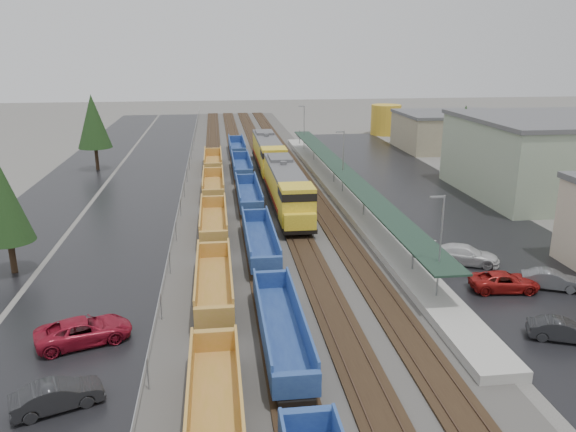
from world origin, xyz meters
The scene contains 22 objects.
ballast_strip centered at (0.00, 60.00, 0.04)m, with size 20.00×160.00×0.08m, color #302D2B.
trackbed centered at (0.00, 60.00, 0.16)m, with size 14.60×160.00×0.22m.
west_parking_lot centered at (-15.00, 60.00, 0.01)m, with size 10.00×160.00×0.02m, color black.
west_road centered at (-25.00, 60.00, 0.01)m, with size 9.00×160.00×0.02m, color black.
east_commuter_lot centered at (19.00, 50.00, 0.01)m, with size 16.00×100.00×0.02m, color black.
station_platform centered at (9.50, 50.01, 0.73)m, with size 3.00×80.00×8.00m.
chainlink_fence centered at (-9.50, 58.44, 1.61)m, with size 0.08×160.04×2.02m.
distant_hills centered at (44.79, 210.68, 0.00)m, with size 301.00×140.00×25.20m.
tree_west_near centered at (-22.00, 30.00, 5.82)m, with size 3.96×3.96×9.00m.
tree_west_far centered at (-23.00, 70.00, 7.12)m, with size 4.84×4.84×11.00m.
tree_east centered at (28.00, 58.00, 6.47)m, with size 4.40×4.40×10.00m.
locomotive_lead centered at (2.00, 44.53, 2.61)m, with size 3.31×21.83×4.94m.
locomotive_trail centered at (2.00, 65.53, 2.61)m, with size 3.31×21.83×4.94m.
well_string_yellow centered at (-6.00, 30.60, 1.13)m, with size 2.55×87.58×2.26m.
well_string_blue centered at (-2.00, 31.93, 1.12)m, with size 2.50×110.15×2.21m.
storage_tank centered at (29.46, 98.34, 3.04)m, with size 6.08×6.08×6.08m, color gold.
parked_car_west_b centered at (-13.86, 11.03, 0.73)m, with size 4.45×1.55×1.47m, color black.
parked_car_west_c centered at (-13.95, 17.67, 0.79)m, with size 5.69×2.62×1.58m, color maroon.
parked_car_east_a centered at (15.35, 14.19, 0.68)m, with size 4.10×1.43×1.35m, color black.
parked_car_east_b centered at (15.44, 21.64, 0.71)m, with size 5.08×2.34×1.41m, color maroon.
parked_car_east_c centered at (14.82, 27.14, 0.81)m, with size 5.55×2.26×1.61m, color silver.
parked_car_east_e centered at (19.12, 21.49, 0.71)m, with size 4.31×1.50×1.42m, color #515356.
Camera 1 is at (-5.51, -14.51, 17.48)m, focal length 35.00 mm.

